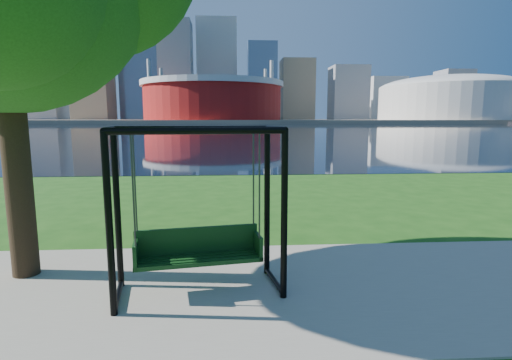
{
  "coord_description": "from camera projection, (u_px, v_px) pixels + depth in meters",
  "views": [
    {
      "loc": [
        -0.12,
        -6.32,
        2.59
      ],
      "look_at": [
        0.29,
        0.0,
        1.62
      ],
      "focal_mm": 28.0,
      "sensor_mm": 36.0,
      "label": 1
    }
  ],
  "objects": [
    {
      "name": "ground",
      "position": [
        239.0,
        276.0,
        6.63
      ],
      "size": [
        900.0,
        900.0,
        0.0
      ],
      "primitive_type": "plane",
      "color": "#1E5114",
      "rests_on": "ground"
    },
    {
      "name": "path",
      "position": [
        239.0,
        288.0,
        6.14
      ],
      "size": [
        120.0,
        4.0,
        0.03
      ],
      "primitive_type": "cube",
      "color": "#9E937F",
      "rests_on": "ground"
    },
    {
      "name": "river",
      "position": [
        230.0,
        129.0,
        107.23
      ],
      "size": [
        900.0,
        180.0,
        0.02
      ],
      "primitive_type": "cube",
      "color": "black",
      "rests_on": "ground"
    },
    {
      "name": "far_bank",
      "position": [
        230.0,
        121.0,
        308.29
      ],
      "size": [
        900.0,
        228.0,
        2.0
      ],
      "primitive_type": "cube",
      "color": "#937F60",
      "rests_on": "ground"
    },
    {
      "name": "stadium",
      "position": [
        213.0,
        99.0,
        235.61
      ],
      "size": [
        83.0,
        83.0,
        32.0
      ],
      "color": "maroon",
      "rests_on": "far_bank"
    },
    {
      "name": "arena",
      "position": [
        450.0,
        97.0,
        244.68
      ],
      "size": [
        84.0,
        84.0,
        26.56
      ],
      "color": "beige",
      "rests_on": "far_bank"
    },
    {
      "name": "skyline",
      "position": [
        224.0,
        76.0,
        315.93
      ],
      "size": [
        392.0,
        66.0,
        96.5
      ],
      "color": "gray",
      "rests_on": "far_bank"
    },
    {
      "name": "swing",
      "position": [
        198.0,
        215.0,
        5.85
      ],
      "size": [
        2.57,
        1.43,
        2.49
      ],
      "rotation": [
        0.0,
        0.0,
        0.16
      ],
      "color": "black",
      "rests_on": "ground"
    }
  ]
}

